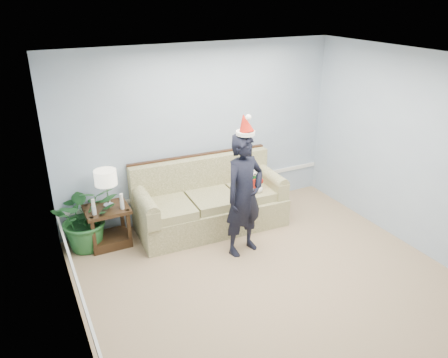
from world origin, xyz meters
The scene contains 10 objects.
room_shell centered at (0.00, 0.00, 1.35)m, with size 4.54×5.04×2.74m.
wainscot_trim centered at (-1.18, 1.18, 0.45)m, with size 4.49×4.99×0.06m.
sofa centered at (-0.08, 2.04, 0.37)m, with size 2.27×1.05×1.05m.
side_table centered at (-1.60, 2.15, 0.23)m, with size 0.61×0.51×0.58m.
table_lamp centered at (-1.56, 2.19, 1.00)m, with size 0.31×0.31×0.54m.
candle_pair centered at (-1.59, 2.03, 0.69)m, with size 0.44×0.06×0.23m.
houseplant centered at (-1.88, 2.21, 0.49)m, with size 0.89×0.77×0.99m, color #235D2B.
man centered at (0.04, 1.15, 0.85)m, with size 0.62×0.41×1.71m, color black.
santa_hat centered at (0.04, 1.17, 1.82)m, with size 0.29×0.32×0.29m.
teddy_bear centered at (0.54, 1.81, 0.71)m, with size 0.30×0.33×0.46m.
Camera 1 is at (-2.55, -3.43, 3.38)m, focal length 35.00 mm.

